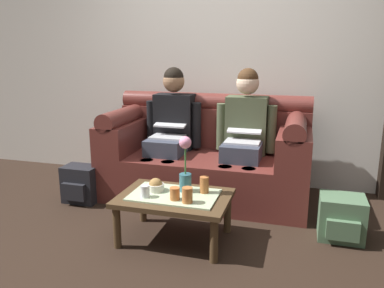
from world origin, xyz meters
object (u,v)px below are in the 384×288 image
at_px(couch, 207,157).
at_px(coffee_table, 174,201).
at_px(cup_near_right, 145,191).
at_px(cup_near_left, 187,195).
at_px(backpack_left, 81,184).
at_px(backpack_right, 341,218).
at_px(cup_far_left, 175,194).
at_px(person_right, 245,131).
at_px(cup_far_center, 204,185).
at_px(flower_vase, 185,167).
at_px(person_left, 171,126).
at_px(snack_bowl, 156,186).

bearing_deg(couch, coffee_table, -90.00).
bearing_deg(cup_near_right, cup_near_left, -2.56).
xyz_separation_m(cup_near_left, backpack_left, (-1.21, 0.58, -0.24)).
xyz_separation_m(cup_near_right, backpack_right, (1.37, 0.48, -0.24)).
distance_m(cup_far_left, backpack_left, 1.26).
bearing_deg(person_right, backpack_right, -35.53).
bearing_deg(cup_far_center, couch, 103.04).
relative_size(cup_near_right, backpack_left, 0.25).
height_order(flower_vase, cup_far_center, flower_vase).
bearing_deg(coffee_table, person_left, 110.41).
height_order(person_left, coffee_table, person_left).
relative_size(flower_vase, cup_near_left, 3.84).
bearing_deg(backpack_left, backpack_right, -2.21).
distance_m(couch, cup_far_left, 1.06).
relative_size(coffee_table, cup_far_center, 6.69).
distance_m(coffee_table, cup_near_right, 0.23).
relative_size(person_right, cup_far_left, 13.75).
bearing_deg(backpack_right, cup_far_center, -164.45).
xyz_separation_m(person_right, flower_vase, (-0.30, -0.88, -0.11)).
distance_m(snack_bowl, cup_far_left, 0.23).
xyz_separation_m(cup_near_right, backpack_left, (-0.89, 0.56, -0.23)).
xyz_separation_m(couch, coffee_table, (0.00, -0.96, -0.08)).
height_order(couch, backpack_left, couch).
height_order(flower_vase, cup_far_left, flower_vase).
height_order(person_right, cup_far_center, person_right).
height_order(cup_far_left, backpack_left, cup_far_left).
relative_size(person_left, coffee_table, 1.51).
distance_m(person_left, cup_far_left, 1.16).
relative_size(flower_vase, cup_far_left, 4.69).
height_order(snack_bowl, backpack_left, snack_bowl).
relative_size(snack_bowl, cup_far_center, 1.05).
bearing_deg(cup_far_left, coffee_table, 111.34).
bearing_deg(backpack_left, person_right, 19.48).
height_order(snack_bowl, cup_near_left, cup_near_left).
height_order(coffee_table, cup_far_center, cup_far_center).
bearing_deg(backpack_left, cup_near_left, -25.58).
relative_size(coffee_table, cup_near_left, 7.44).
bearing_deg(snack_bowl, backpack_right, 14.17).
bearing_deg(couch, snack_bowl, -99.45).
bearing_deg(person_left, couch, 0.33).
distance_m(flower_vase, backpack_left, 1.25).
height_order(cup_far_center, backpack_right, cup_far_center).
height_order(person_right, cup_near_left, person_right).
relative_size(person_right, cup_near_right, 14.14).
distance_m(person_left, backpack_left, 1.00).
bearing_deg(person_right, cup_near_left, -101.48).
bearing_deg(backpack_left, cup_far_left, -26.51).
height_order(coffee_table, cup_near_left, cup_near_left).
bearing_deg(cup_far_center, cup_far_left, -130.32).
relative_size(couch, backpack_left, 5.57).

